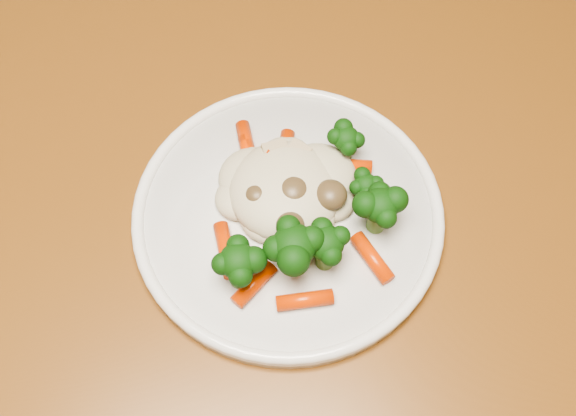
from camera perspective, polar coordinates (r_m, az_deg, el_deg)
The scene contains 3 objects.
dining_table at distance 0.69m, azimuth -2.87°, elevation -1.75°, with size 1.41×1.07×0.75m.
plate at distance 0.58m, azimuth 0.00°, elevation -0.65°, with size 0.25×0.25×0.01m, color white.
meal at distance 0.56m, azimuth 0.91°, elevation 0.02°, with size 0.16×0.17×0.05m.
Camera 1 is at (0.28, -0.20, 1.27)m, focal length 45.00 mm.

